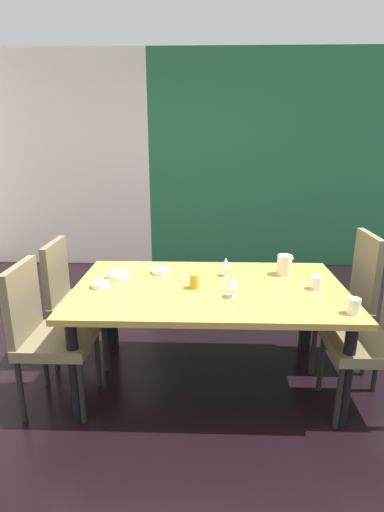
% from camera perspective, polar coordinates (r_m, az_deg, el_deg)
% --- Properties ---
extents(ground_plane, '(5.95, 5.60, 0.02)m').
position_cam_1_polar(ground_plane, '(3.13, -1.82, -16.78)').
color(ground_plane, black).
extents(back_panel_interior, '(2.42, 0.10, 2.76)m').
position_cam_1_polar(back_panel_interior, '(5.70, -18.55, 12.55)').
color(back_panel_interior, silver).
rests_on(back_panel_interior, ground_plane).
extents(garden_window_panel, '(3.53, 0.10, 2.76)m').
position_cam_1_polar(garden_window_panel, '(5.46, 13.07, 12.82)').
color(garden_window_panel, '#256340').
rests_on(garden_window_panel, ground_plane).
extents(dining_table, '(1.84, 1.10, 0.73)m').
position_cam_1_polar(dining_table, '(2.77, 2.47, -5.77)').
color(dining_table, '#B18F41').
rests_on(dining_table, ground_plane).
extents(chair_left_near, '(0.44, 0.44, 0.97)m').
position_cam_1_polar(chair_left_near, '(2.75, -20.33, -9.72)').
color(chair_left_near, '#6F6246').
rests_on(chair_left_near, ground_plane).
extents(chair_right_far, '(0.44, 0.44, 1.04)m').
position_cam_1_polar(chair_right_far, '(3.26, 21.39, -5.14)').
color(chair_right_far, '#6F6246').
rests_on(chair_right_far, ground_plane).
extents(chair_right_near, '(0.44, 0.44, 0.94)m').
position_cam_1_polar(chair_right_near, '(2.78, 25.01, -10.23)').
color(chair_right_near, '#6F6246').
rests_on(chair_right_near, ground_plane).
extents(chair_left_far, '(0.44, 0.44, 0.96)m').
position_cam_1_polar(chair_left_far, '(3.24, -16.57, -5.29)').
color(chair_left_far, '#6F6246').
rests_on(chair_left_far, ground_plane).
extents(wine_glass_south, '(0.07, 0.07, 0.14)m').
position_cam_1_polar(wine_glass_south, '(2.92, 4.86, -0.99)').
color(wine_glass_south, silver).
rests_on(wine_glass_south, dining_table).
extents(wine_glass_near_shelf, '(0.07, 0.07, 0.14)m').
position_cam_1_polar(wine_glass_near_shelf, '(2.54, 5.78, -3.81)').
color(wine_glass_near_shelf, silver).
rests_on(wine_glass_near_shelf, dining_table).
extents(serving_bowl_north, '(0.16, 0.16, 0.05)m').
position_cam_1_polar(serving_bowl_north, '(2.93, -10.52, -2.74)').
color(serving_bowl_north, '#F4E7CB').
rests_on(serving_bowl_north, dining_table).
extents(serving_bowl_right, '(0.14, 0.14, 0.04)m').
position_cam_1_polar(serving_bowl_right, '(3.00, -4.43, -2.10)').
color(serving_bowl_right, white).
rests_on(serving_bowl_right, dining_table).
extents(serving_bowl_center, '(0.13, 0.13, 0.04)m').
position_cam_1_polar(serving_bowl_center, '(2.79, -12.96, -4.01)').
color(serving_bowl_center, white).
rests_on(serving_bowl_center, dining_table).
extents(cup_rear, '(0.06, 0.06, 0.10)m').
position_cam_1_polar(cup_rear, '(2.69, 0.35, -3.64)').
color(cup_rear, gold).
rests_on(cup_rear, dining_table).
extents(cup_corner, '(0.08, 0.08, 0.09)m').
position_cam_1_polar(cup_corner, '(2.81, 17.37, -3.66)').
color(cup_corner, white).
rests_on(cup_corner, dining_table).
extents(cup_east, '(0.07, 0.07, 0.10)m').
position_cam_1_polar(cup_east, '(2.50, 22.11, -6.65)').
color(cup_east, '#EFEDC5').
rests_on(cup_east, dining_table).
extents(pitcher_near_window, '(0.12, 0.11, 0.15)m').
position_cam_1_polar(pitcher_near_window, '(3.02, 13.08, -1.22)').
color(pitcher_near_window, beige).
rests_on(pitcher_near_window, dining_table).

